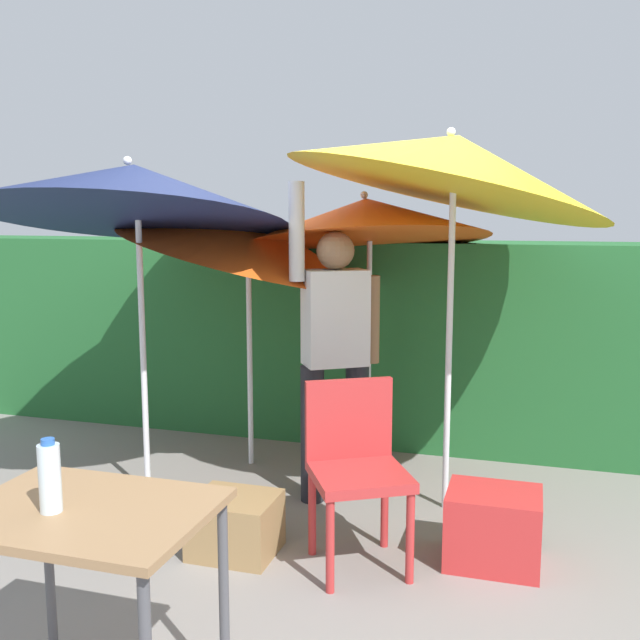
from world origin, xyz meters
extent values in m
plane|color=gray|center=(0.00, 0.00, 0.00)|extent=(24.00, 24.00, 0.00)
cube|color=#23602D|center=(0.00, 1.70, 0.75)|extent=(8.00, 0.70, 1.50)
cylinder|color=silver|center=(0.71, 0.46, 0.91)|extent=(0.04, 0.04, 1.82)
cone|color=yellow|center=(0.70, 0.49, 1.97)|extent=(1.86, 1.82, 0.83)
sphere|color=silver|center=(0.69, 0.53, 2.15)|extent=(0.05, 0.05, 0.05)
cylinder|color=silver|center=(-0.65, 0.83, 0.70)|extent=(0.04, 0.04, 1.41)
cone|color=#EA5919|center=(-0.66, 0.87, 1.55)|extent=(1.74, 1.71, 0.77)
sphere|color=silver|center=(-0.67, 0.90, 1.72)|extent=(0.05, 0.05, 0.05)
cylinder|color=silver|center=(-1.05, 0.14, 0.83)|extent=(0.04, 0.04, 1.67)
cone|color=#19234C|center=(-1.08, 0.13, 1.82)|extent=(1.84, 1.86, 0.64)
sphere|color=silver|center=(-1.10, 0.13, 2.00)|extent=(0.05, 0.05, 0.05)
cylinder|color=silver|center=(0.10, 1.10, 0.76)|extent=(0.04, 0.04, 1.52)
cone|color=#EA5919|center=(0.09, 1.09, 1.66)|extent=(1.65, 1.64, 0.60)
sphere|color=silver|center=(0.07, 1.08, 1.82)|extent=(0.05, 0.05, 0.05)
cylinder|color=black|center=(-0.06, 0.34, 0.41)|extent=(0.14, 0.14, 0.82)
cylinder|color=black|center=(0.18, 0.49, 0.41)|extent=(0.14, 0.14, 0.82)
cube|color=silver|center=(0.06, 0.41, 1.10)|extent=(0.42, 0.38, 0.56)
sphere|color=#8C6647|center=(0.06, 0.41, 1.49)|extent=(0.22, 0.22, 0.22)
cylinder|color=silver|center=(-0.13, 0.29, 1.60)|extent=(0.12, 0.12, 0.56)
cylinder|color=#8C6647|center=(0.25, 0.54, 1.08)|extent=(0.12, 0.12, 0.52)
cylinder|color=#B72D2D|center=(0.33, -0.65, 0.22)|extent=(0.04, 0.04, 0.44)
cylinder|color=#B72D2D|center=(0.66, -0.46, 0.22)|extent=(0.04, 0.04, 0.44)
cylinder|color=#B72D2D|center=(0.15, -0.32, 0.22)|extent=(0.04, 0.04, 0.44)
cylinder|color=#B72D2D|center=(0.48, -0.13, 0.22)|extent=(0.04, 0.04, 0.44)
cube|color=#B72D2D|center=(0.40, -0.39, 0.47)|extent=(0.60, 0.60, 0.05)
cube|color=#B72D2D|center=(0.31, -0.22, 0.69)|extent=(0.40, 0.25, 0.40)
cube|color=red|center=(1.02, -0.16, 0.18)|extent=(0.45, 0.37, 0.37)
cube|color=#9E7A4C|center=(-0.23, -0.42, 0.15)|extent=(0.41, 0.36, 0.30)
cylinder|color=#4C4C51|center=(0.17, -1.43, 0.37)|extent=(0.04, 0.04, 0.73)
cylinder|color=#4C4C51|center=(-0.55, -1.43, 0.37)|extent=(0.04, 0.04, 0.73)
cube|color=#99724C|center=(-0.19, -1.69, 0.75)|extent=(0.80, 0.60, 0.03)
cylinder|color=silver|center=(-0.27, -1.75, 0.87)|extent=(0.07, 0.07, 0.22)
cylinder|color=#2D60B7|center=(-0.27, -1.75, 0.99)|extent=(0.04, 0.04, 0.02)
camera|label=1|loc=(1.17, -3.58, 1.70)|focal=40.35mm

